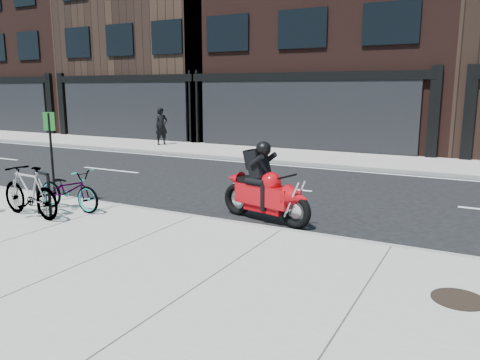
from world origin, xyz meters
The scene contains 12 objects.
ground centered at (0.00, 0.00, 0.00)m, with size 120.00×120.00×0.00m, color black.
sidewalk_near centered at (0.00, -5.00, 0.07)m, with size 60.00×6.00×0.13m, color gray.
sidewalk_far centered at (0.00, 7.75, 0.07)m, with size 60.00×3.50×0.13m, color gray.
building_west centered at (-22.00, 14.50, 6.75)m, with size 10.00×10.00×13.50m, color black.
building_midwest centered at (-12.00, 14.50, 6.00)m, with size 10.00×10.00×12.00m, color black.
bike_rack centered at (-2.72, -3.41, 0.68)m, with size 0.55×0.17×0.93m.
bicycle_front centered at (-2.65, -2.80, 0.58)m, with size 0.60×1.72×0.90m, color gray.
bicycle_rear centered at (-2.91, -3.58, 0.66)m, with size 0.50×1.78×1.07m, color gray.
motorcycle centered at (1.38, -1.23, 0.68)m, with size 2.23×0.93×1.69m.
pedestrian centered at (-8.29, 7.88, 1.00)m, with size 0.64×0.42×1.74m, color black.
manhole_cover centered at (5.12, -3.70, 0.14)m, with size 0.66×0.66×0.01m, color black.
sign_post centered at (-3.59, -2.40, 1.37)m, with size 0.27×0.12×2.08m.
Camera 1 is at (5.26, -9.81, 2.73)m, focal length 35.00 mm.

